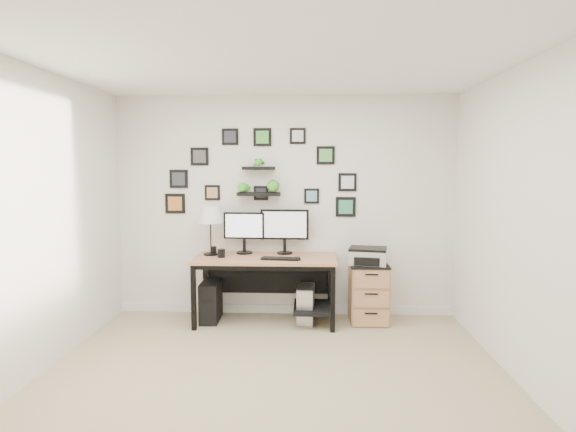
{
  "coord_description": "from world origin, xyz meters",
  "views": [
    {
      "loc": [
        0.28,
        -3.69,
        1.76
      ],
      "look_at": [
        0.05,
        1.83,
        1.2
      ],
      "focal_mm": 30.0,
      "sensor_mm": 36.0,
      "label": 1
    }
  ],
  "objects_px": {
    "pc_tower_black": "(211,301)",
    "desk": "(269,268)",
    "monitor_left": "(244,230)",
    "table_lamp": "(210,216)",
    "pc_tower_grey": "(306,304)",
    "monitor_right": "(285,228)",
    "mug": "(221,253)",
    "printer": "(368,256)",
    "file_cabinet": "(368,292)"
  },
  "relations": [
    {
      "from": "table_lamp",
      "to": "printer",
      "type": "bearing_deg",
      "value": -2.29
    },
    {
      "from": "pc_tower_grey",
      "to": "printer",
      "type": "relative_size",
      "value": 0.92
    },
    {
      "from": "monitor_right",
      "to": "pc_tower_grey",
      "type": "distance_m",
      "value": 0.91
    },
    {
      "from": "mug",
      "to": "pc_tower_grey",
      "type": "relative_size",
      "value": 0.22
    },
    {
      "from": "pc_tower_grey",
      "to": "printer",
      "type": "height_order",
      "value": "printer"
    },
    {
      "from": "desk",
      "to": "printer",
      "type": "distance_m",
      "value": 1.13
    },
    {
      "from": "desk",
      "to": "printer",
      "type": "bearing_deg",
      "value": 1.19
    },
    {
      "from": "desk",
      "to": "table_lamp",
      "type": "distance_m",
      "value": 0.89
    },
    {
      "from": "desk",
      "to": "monitor_left",
      "type": "xyz_separation_m",
      "value": [
        -0.3,
        0.19,
        0.41
      ]
    },
    {
      "from": "monitor_left",
      "to": "table_lamp",
      "type": "xyz_separation_m",
      "value": [
        -0.38,
        -0.1,
        0.17
      ]
    },
    {
      "from": "monitor_right",
      "to": "mug",
      "type": "distance_m",
      "value": 0.79
    },
    {
      "from": "table_lamp",
      "to": "file_cabinet",
      "type": "relative_size",
      "value": 0.84
    },
    {
      "from": "monitor_right",
      "to": "desk",
      "type": "bearing_deg",
      "value": -131.31
    },
    {
      "from": "mug",
      "to": "file_cabinet",
      "type": "distance_m",
      "value": 1.74
    },
    {
      "from": "pc_tower_black",
      "to": "desk",
      "type": "bearing_deg",
      "value": -2.1
    },
    {
      "from": "monitor_right",
      "to": "table_lamp",
      "type": "distance_m",
      "value": 0.87
    },
    {
      "from": "pc_tower_black",
      "to": "file_cabinet",
      "type": "bearing_deg",
      "value": 0.15
    },
    {
      "from": "desk",
      "to": "printer",
      "type": "height_order",
      "value": "printer"
    },
    {
      "from": "monitor_left",
      "to": "monitor_right",
      "type": "relative_size",
      "value": 0.87
    },
    {
      "from": "mug",
      "to": "monitor_left",
      "type": "bearing_deg",
      "value": 47.6
    },
    {
      "from": "table_lamp",
      "to": "desk",
      "type": "bearing_deg",
      "value": -8.02
    },
    {
      "from": "mug",
      "to": "pc_tower_black",
      "type": "relative_size",
      "value": 0.21
    },
    {
      "from": "pc_tower_black",
      "to": "file_cabinet",
      "type": "relative_size",
      "value": 0.68
    },
    {
      "from": "mug",
      "to": "pc_tower_black",
      "type": "distance_m",
      "value": 0.59
    },
    {
      "from": "pc_tower_black",
      "to": "file_cabinet",
      "type": "xyz_separation_m",
      "value": [
        1.81,
        0.05,
        0.11
      ]
    },
    {
      "from": "monitor_right",
      "to": "pc_tower_black",
      "type": "xyz_separation_m",
      "value": [
        -0.84,
        -0.19,
        -0.83
      ]
    },
    {
      "from": "monitor_left",
      "to": "printer",
      "type": "relative_size",
      "value": 1.05
    },
    {
      "from": "pc_tower_grey",
      "to": "pc_tower_black",
      "type": "bearing_deg",
      "value": -179.98
    },
    {
      "from": "pc_tower_black",
      "to": "pc_tower_grey",
      "type": "bearing_deg",
      "value": -1.44
    },
    {
      "from": "table_lamp",
      "to": "pc_tower_black",
      "type": "xyz_separation_m",
      "value": [
        0.01,
        -0.09,
        -0.98
      ]
    },
    {
      "from": "mug",
      "to": "file_cabinet",
      "type": "xyz_separation_m",
      "value": [
        1.67,
        0.12,
        -0.46
      ]
    },
    {
      "from": "monitor_left",
      "to": "monitor_right",
      "type": "distance_m",
      "value": 0.48
    },
    {
      "from": "file_cabinet",
      "to": "monitor_right",
      "type": "bearing_deg",
      "value": 171.81
    },
    {
      "from": "monitor_left",
      "to": "pc_tower_black",
      "type": "height_order",
      "value": "monitor_left"
    },
    {
      "from": "monitor_right",
      "to": "pc_tower_black",
      "type": "relative_size",
      "value": 1.24
    },
    {
      "from": "desk",
      "to": "pc_tower_black",
      "type": "bearing_deg",
      "value": 179.36
    },
    {
      "from": "monitor_left",
      "to": "table_lamp",
      "type": "height_order",
      "value": "table_lamp"
    },
    {
      "from": "desk",
      "to": "pc_tower_grey",
      "type": "relative_size",
      "value": 3.75
    },
    {
      "from": "table_lamp",
      "to": "pc_tower_grey",
      "type": "relative_size",
      "value": 1.32
    },
    {
      "from": "table_lamp",
      "to": "printer",
      "type": "relative_size",
      "value": 1.22
    },
    {
      "from": "mug",
      "to": "printer",
      "type": "bearing_deg",
      "value": 2.8
    },
    {
      "from": "mug",
      "to": "printer",
      "type": "xyz_separation_m",
      "value": [
        1.65,
        0.08,
        -0.03
      ]
    },
    {
      "from": "desk",
      "to": "monitor_right",
      "type": "bearing_deg",
      "value": 48.69
    },
    {
      "from": "monitor_right",
      "to": "printer",
      "type": "bearing_deg",
      "value": -10.38
    },
    {
      "from": "monitor_right",
      "to": "printer",
      "type": "height_order",
      "value": "monitor_right"
    },
    {
      "from": "file_cabinet",
      "to": "mug",
      "type": "bearing_deg",
      "value": -176.03
    },
    {
      "from": "desk",
      "to": "monitor_left",
      "type": "relative_size",
      "value": 3.28
    },
    {
      "from": "monitor_left",
      "to": "monitor_right",
      "type": "xyz_separation_m",
      "value": [
        0.48,
        0.01,
        0.02
      ]
    },
    {
      "from": "mug",
      "to": "pc_tower_grey",
      "type": "distance_m",
      "value": 1.12
    },
    {
      "from": "desk",
      "to": "pc_tower_grey",
      "type": "xyz_separation_m",
      "value": [
        0.42,
        0.01,
        -0.42
      ]
    }
  ]
}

